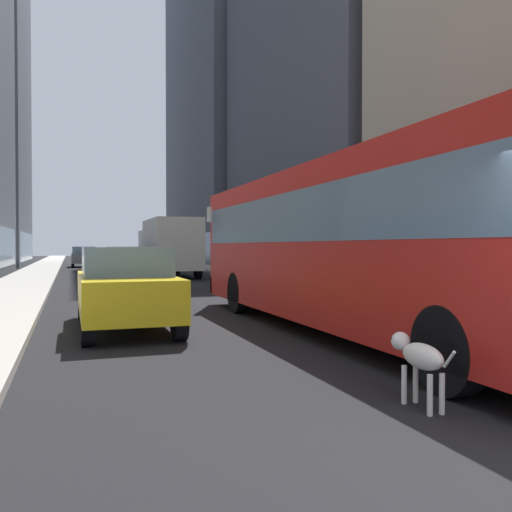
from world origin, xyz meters
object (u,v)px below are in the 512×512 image
car_black_suv (123,262)px  car_yellow_taxi (125,287)px  transit_bus (351,239)px  dalmatian_dog (419,357)px  box_truck (169,246)px  car_grey_wagon (84,257)px  car_silver_sedan (138,257)px

car_black_suv → car_yellow_taxi: (-1.60, -17.74, 0.00)m
transit_bus → car_black_suv: bearing=97.0°
dalmatian_dog → transit_bus: bearing=69.0°
car_black_suv → box_truck: size_ratio=0.53×
car_yellow_taxi → car_grey_wagon: size_ratio=1.08×
car_yellow_taxi → box_truck: size_ratio=0.58×
transit_bus → box_truck: (0.00, 19.79, -0.11)m
car_yellow_taxi → car_grey_wagon: bearing=90.0°
transit_bus → car_silver_sedan: transit_bus is taller
car_black_suv → box_truck: bearing=4.2°
car_black_suv → car_grey_wagon: size_ratio=0.99×
transit_bus → car_yellow_taxi: size_ratio=2.66×
car_grey_wagon → box_truck: bearing=-75.9°
box_truck → dalmatian_dog: box_truck is taller
transit_bus → box_truck: 19.79m
transit_bus → car_grey_wagon: 35.96m
car_silver_sedan → car_grey_wagon: (-4.00, 2.42, -0.00)m
transit_bus → car_grey_wagon: size_ratio=2.89×
car_silver_sedan → box_truck: 13.54m
car_grey_wagon → dalmatian_dog: 40.18m
car_silver_sedan → dalmatian_dog: size_ratio=4.38×
car_yellow_taxi → dalmatian_dog: bearing=-69.7°
car_yellow_taxi → dalmatian_dog: (2.31, -6.26, -0.31)m
car_grey_wagon → car_black_suv: bearing=-84.3°
car_grey_wagon → dalmatian_dog: size_ratio=4.15×
car_black_suv → car_silver_sedan: size_ratio=0.94×
dalmatian_dog → car_silver_sedan: bearing=87.4°
car_yellow_taxi → car_grey_wagon: (0.00, 33.85, 0.00)m
car_black_suv → car_grey_wagon: same height
transit_bus → car_silver_sedan: 33.32m
car_black_suv → car_silver_sedan: bearing=80.1°
car_silver_sedan → box_truck: box_truck is taller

